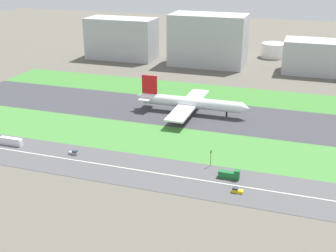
# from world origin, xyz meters

# --- Properties ---
(ground_plane) EXTENTS (800.00, 800.00, 0.00)m
(ground_plane) POSITION_xyz_m (0.00, 0.00, 0.00)
(ground_plane) COLOR #5B564C
(runway) EXTENTS (280.00, 46.00, 0.10)m
(runway) POSITION_xyz_m (0.00, 0.00, 0.05)
(runway) COLOR #38383D
(runway) RESTS_ON ground_plane
(grass_median_north) EXTENTS (280.00, 36.00, 0.10)m
(grass_median_north) POSITION_xyz_m (0.00, 41.00, 0.05)
(grass_median_north) COLOR #3D7A33
(grass_median_north) RESTS_ON ground_plane
(grass_median_south) EXTENTS (280.00, 36.00, 0.10)m
(grass_median_south) POSITION_xyz_m (0.00, -41.00, 0.05)
(grass_median_south) COLOR #427F38
(grass_median_south) RESTS_ON ground_plane
(highway) EXTENTS (280.00, 28.00, 0.10)m
(highway) POSITION_xyz_m (0.00, -73.00, 0.05)
(highway) COLOR #4C4C4F
(highway) RESTS_ON ground_plane
(highway_centerline) EXTENTS (266.00, 0.50, 0.01)m
(highway_centerline) POSITION_xyz_m (0.00, -73.00, 0.11)
(highway_centerline) COLOR silver
(highway_centerline) RESTS_ON highway
(airliner) EXTENTS (65.00, 56.00, 19.70)m
(airliner) POSITION_xyz_m (1.48, 0.00, 6.23)
(airliner) COLOR white
(airliner) RESTS_ON runway
(truck_0) EXTENTS (8.40, 2.50, 4.00)m
(truck_0) POSITION_xyz_m (37.51, -68.00, 1.67)
(truck_0) COLOR #19662D
(truck_0) RESTS_ON highway
(car_2) EXTENTS (4.40, 1.80, 2.00)m
(car_2) POSITION_xyz_m (42.17, -78.00, 0.92)
(car_2) COLOR yellow
(car_2) RESTS_ON highway
(bus_1) EXTENTS (11.60, 2.50, 3.50)m
(bus_1) POSITION_xyz_m (-65.51, -68.00, 1.82)
(bus_1) COLOR silver
(bus_1) RESTS_ON highway
(car_0) EXTENTS (4.40, 1.80, 2.00)m
(car_0) POSITION_xyz_m (-32.34, -68.00, 0.92)
(car_0) COLOR #99999E
(car_0) RESTS_ON highway
(traffic_light) EXTENTS (0.36, 0.50, 7.20)m
(traffic_light) POSITION_xyz_m (27.88, -60.01, 4.29)
(traffic_light) COLOR #4C4C51
(traffic_light) RESTS_ON highway
(terminal_building) EXTENTS (57.47, 26.13, 33.75)m
(terminal_building) POSITION_xyz_m (-90.00, 114.00, 16.87)
(terminal_building) COLOR #B2B2B7
(terminal_building) RESTS_ON ground_plane
(hangar_building) EXTENTS (58.83, 30.86, 39.89)m
(hangar_building) POSITION_xyz_m (-15.54, 114.00, 19.95)
(hangar_building) COLOR #B2B2B7
(hangar_building) RESTS_ON ground_plane
(office_tower) EXTENTS (57.96, 27.85, 24.47)m
(office_tower) POSITION_xyz_m (72.12, 114.00, 12.24)
(office_tower) COLOR #B2B2B7
(office_tower) RESTS_ON ground_plane
(fuel_tank_west) EXTENTS (24.62, 24.62, 12.28)m
(fuel_tank_west) POSITION_xyz_m (-4.99, 159.00, 6.14)
(fuel_tank_west) COLOR silver
(fuel_tank_west) RESTS_ON ground_plane
(fuel_tank_centre) EXTENTS (20.47, 20.47, 12.08)m
(fuel_tank_centre) POSITION_xyz_m (31.65, 159.00, 6.04)
(fuel_tank_centre) COLOR silver
(fuel_tank_centre) RESTS_ON ground_plane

